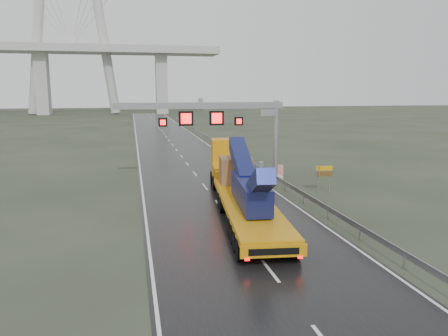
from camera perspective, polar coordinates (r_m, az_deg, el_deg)
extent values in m
plane|color=#2A3122|center=(22.16, 4.45, -11.31)|extent=(400.00, 400.00, 0.00)
cube|color=black|center=(60.61, -6.23, 2.36)|extent=(11.00, 200.00, 0.02)
cube|color=beige|center=(40.67, 6.67, -1.23)|extent=(1.20, 1.20, 0.30)
cylinder|color=gray|center=(40.14, 6.77, 3.60)|extent=(0.48, 0.48, 7.20)
cube|color=gray|center=(38.26, -3.07, 8.15)|extent=(14.80, 0.55, 0.55)
cube|color=gray|center=(39.68, 5.74, 7.46)|extent=(1.40, 0.35, 0.90)
cube|color=gray|center=(38.25, -3.08, 8.82)|extent=(0.35, 0.35, 0.35)
cube|color=black|center=(38.08, -4.99, 6.46)|extent=(1.25, 0.25, 1.25)
cube|color=#FF0C0C|center=(37.94, -4.97, 6.45)|extent=(0.90, 0.02, 0.90)
cube|color=black|center=(38.50, -0.97, 6.54)|extent=(1.25, 0.25, 1.25)
cube|color=#FF0C0C|center=(38.36, -0.93, 6.52)|extent=(0.90, 0.02, 0.90)
cube|color=black|center=(37.91, -8.00, 5.93)|extent=(0.75, 0.25, 0.75)
cube|color=#FF0C0C|center=(37.77, -7.99, 5.92)|extent=(0.54, 0.02, 0.54)
cube|color=black|center=(38.95, 1.93, 6.13)|extent=(0.75, 0.25, 0.75)
cube|color=#FF0C0C|center=(38.81, 1.98, 6.12)|extent=(0.54, 0.02, 0.54)
cube|color=beige|center=(162.43, -22.61, 10.16)|extent=(4.00, 6.00, 21.00)
cube|color=beige|center=(160.17, -8.16, 10.83)|extent=(4.00, 6.00, 21.00)
cube|color=orange|center=(27.28, 3.07, -4.71)|extent=(4.50, 15.12, 0.37)
cube|color=orange|center=(20.22, 6.51, -10.74)|extent=(3.08, 0.45, 0.59)
cube|color=black|center=(20.15, 6.56, -10.82)|extent=(2.33, 0.26, 0.32)
cube|color=#FF0505|center=(20.05, 3.05, -11.85)|extent=(0.24, 0.07, 0.13)
cube|color=#FF0505|center=(20.56, 9.94, -11.43)|extent=(0.24, 0.07, 0.13)
cube|color=orange|center=(34.79, 1.05, -0.75)|extent=(2.88, 1.56, 0.53)
cube|color=orange|center=(36.50, 0.72, -0.66)|extent=(3.08, 3.46, 1.28)
cube|color=orange|center=(38.17, 0.39, 1.76)|extent=(2.87, 2.39, 2.77)
cube|color=black|center=(39.19, 0.21, 2.45)|extent=(2.44, 0.31, 1.28)
cube|color=#112051|center=(26.02, 3.46, -3.15)|extent=(2.14, 6.50, 1.49)
cube|color=#112051|center=(29.38, 2.30, 0.93)|extent=(1.66, 5.94, 2.72)
cube|color=#112051|center=(23.25, 4.56, -2.33)|extent=(1.39, 4.29, 2.57)
cylinder|color=gray|center=(25.93, 4.88, -1.05)|extent=(0.35, 0.35, 1.70)
cube|color=#8D5F40|center=(32.38, 1.56, -0.27)|extent=(2.57, 2.57, 1.92)
cylinder|color=black|center=(22.94, 4.96, -9.15)|extent=(3.18, 1.38, 1.06)
cylinder|color=black|center=(29.97, 2.26, -4.50)|extent=(3.18, 1.38, 1.06)
cylinder|color=black|center=(38.30, 0.42, -1.20)|extent=(2.98, 1.46, 1.17)
cylinder|color=gray|center=(35.55, 12.27, -1.45)|extent=(0.07, 0.07, 2.23)
cylinder|color=gray|center=(35.94, 13.62, -1.38)|extent=(0.07, 0.07, 2.23)
cube|color=#EAA60C|center=(35.58, 13.01, -0.03)|extent=(1.29, 0.22, 0.37)
cube|color=brown|center=(35.66, 12.98, -0.76)|extent=(1.29, 0.22, 0.42)
cube|color=red|center=(41.98, 7.27, -0.34)|extent=(0.67, 0.39, 1.10)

